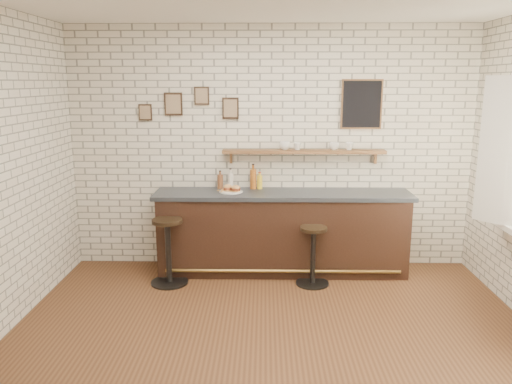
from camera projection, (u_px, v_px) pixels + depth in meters
ground at (273, 339)px, 4.60m from camera, size 5.00×5.00×0.00m
bar_counter at (282, 232)px, 6.14m from camera, size 3.10×0.65×1.01m
sandwich_plate at (231, 192)px, 6.04m from camera, size 0.28×0.28×0.01m
ciabatta_sandwich at (232, 188)px, 6.03m from camera, size 0.24×0.18×0.07m
potato_chips at (229, 191)px, 6.04m from camera, size 0.26×0.18×0.00m
bitters_bottle_brown at (220, 181)px, 6.22m from camera, size 0.07×0.07×0.23m
bitters_bottle_white at (231, 180)px, 6.22m from camera, size 0.07×0.07×0.26m
bitters_bottle_amber at (253, 179)px, 6.21m from camera, size 0.08×0.08×0.31m
condiment_bottle_yellow at (260, 182)px, 6.21m from camera, size 0.07×0.07×0.21m
bar_stool_left at (168, 249)px, 5.78m from camera, size 0.43×0.43×0.78m
bar_stool_right at (313, 254)px, 5.77m from camera, size 0.41×0.41×0.70m
wall_shelf at (304, 152)px, 6.13m from camera, size 2.00×0.18×0.18m
shelf_cup_a at (285, 146)px, 6.11m from camera, size 0.14×0.14×0.10m
shelf_cup_b at (297, 146)px, 6.11m from camera, size 0.13×0.13×0.09m
shelf_cup_c at (334, 146)px, 6.10m from camera, size 0.13×0.13×0.09m
shelf_cup_d at (349, 146)px, 6.10m from camera, size 0.10×0.10×0.09m
back_wall_decor at (290, 105)px, 6.08m from camera, size 2.96×0.02×0.56m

